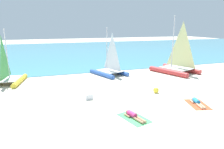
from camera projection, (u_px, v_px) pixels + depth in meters
ground_plane at (96, 75)px, 21.20m from camera, size 120.00×120.00×0.00m
ocean_water at (69, 51)px, 40.72m from camera, size 120.00×40.00×0.05m
sailboat_red at (176, 65)px, 22.14m from camera, size 4.35×5.35×6.03m
sailboat_blue at (110, 68)px, 21.26m from camera, size 3.46×4.27×4.82m
sailboat_yellow at (7, 76)px, 18.05m from camera, size 3.00×4.04×4.77m
towel_left at (134, 118)px, 11.43m from camera, size 1.53×2.11×0.01m
sunbather_left at (133, 116)px, 11.45m from camera, size 0.77×1.55×0.30m
towel_right at (197, 104)px, 13.40m from camera, size 1.58×2.13×0.01m
sunbather_right at (197, 102)px, 13.44m from camera, size 0.80×1.55×0.30m
beach_ball at (156, 90)px, 15.65m from camera, size 0.42×0.42×0.42m
cooler_box at (89, 97)px, 14.34m from camera, size 0.50×0.36×0.36m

